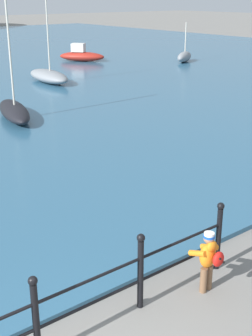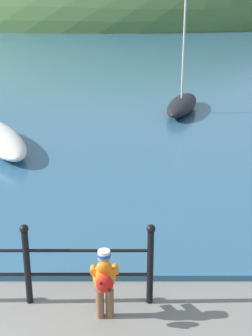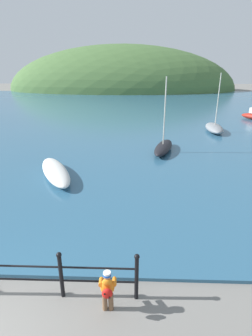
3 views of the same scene
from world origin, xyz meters
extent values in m
cube|color=#2D5B7A|center=(0.00, 32.00, 0.05)|extent=(80.00, 60.00, 0.10)
ellipsoid|color=#476B38|center=(0.00, 66.67, 0.00)|extent=(56.28, 30.95, 21.55)
cylinder|color=black|center=(1.92, 1.50, 0.55)|extent=(0.09, 0.09, 1.10)
sphere|color=black|center=(1.92, 1.50, 1.15)|extent=(0.12, 0.12, 0.12)
cylinder|color=black|center=(3.60, 1.50, 0.55)|extent=(0.09, 0.09, 1.10)
sphere|color=black|center=(3.60, 1.50, 1.15)|extent=(0.12, 0.12, 0.12)
cylinder|color=brown|center=(2.93, 1.18, 0.21)|extent=(0.11, 0.11, 0.42)
cylinder|color=brown|center=(3.06, 1.19, 0.21)|extent=(0.11, 0.11, 0.42)
ellipsoid|color=orange|center=(2.99, 1.18, 0.62)|extent=(0.32, 0.24, 0.40)
ellipsoid|color=orange|center=(3.00, 1.12, 0.80)|extent=(0.21, 0.13, 0.18)
cylinder|color=orange|center=(2.85, 1.26, 0.67)|extent=(0.11, 0.32, 0.19)
cylinder|color=orange|center=(3.13, 1.28, 0.67)|extent=(0.11, 0.32, 0.19)
sphere|color=#A37556|center=(2.99, 1.18, 0.92)|extent=(0.17, 0.17, 0.17)
cylinder|color=#194CB2|center=(2.99, 1.18, 0.94)|extent=(0.17, 0.17, 0.04)
cylinder|color=silver|center=(2.99, 1.18, 0.98)|extent=(0.16, 0.16, 0.04)
ellipsoid|color=red|center=(3.01, 0.99, 0.64)|extent=(0.23, 0.15, 0.24)
sphere|color=black|center=(2.96, 0.92, 0.70)|extent=(0.04, 0.04, 0.04)
sphere|color=black|center=(3.06, 0.93, 0.59)|extent=(0.04, 0.04, 0.04)
ellipsoid|color=silver|center=(-0.21, 8.33, 0.38)|extent=(2.75, 4.05, 0.55)
ellipsoid|color=gray|center=(10.01, 18.39, 0.41)|extent=(1.52, 3.67, 0.62)
cylinder|color=beige|center=(9.99, 18.21, 2.70)|extent=(0.07, 0.07, 3.95)
ellipsoid|color=black|center=(5.30, 12.62, 0.37)|extent=(1.83, 3.65, 0.54)
cylinder|color=beige|center=(5.25, 12.45, 2.59)|extent=(0.07, 0.07, 3.90)
camera|label=1|loc=(-1.82, -2.89, 4.33)|focal=50.00mm
camera|label=2|loc=(3.27, -4.02, 4.02)|focal=50.00mm
camera|label=3|loc=(3.53, -3.05, 4.87)|focal=28.00mm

